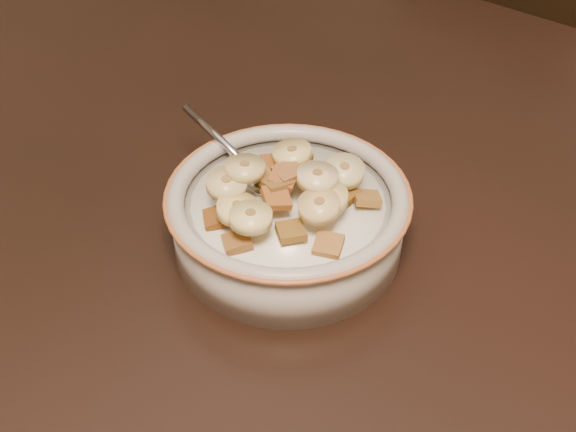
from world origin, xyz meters
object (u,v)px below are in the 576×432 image
Objects in this scene: chair at (422,97)px; spoon at (264,181)px; cereal_bowl at (288,224)px; table at (176,135)px.

chair is 0.75m from spoon.
cereal_bowl is 4.17× the size of spoon.
chair is at bearing 92.46° from table.
table is 0.64m from chair.
spoon reaches higher than table.
chair is at bearing -153.40° from spoon.
cereal_bowl reaches higher than table.
table is 0.22m from cereal_bowl.
cereal_bowl is at bearing -19.00° from table.
chair reaches higher than table.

